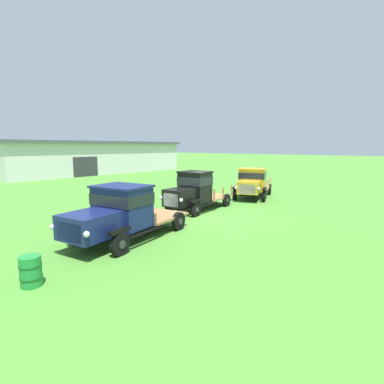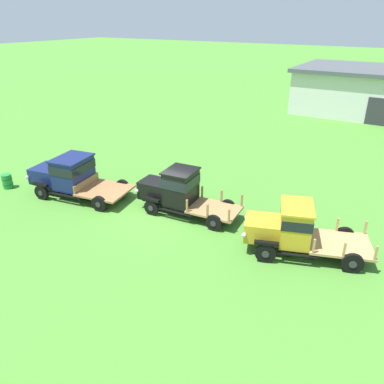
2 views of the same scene
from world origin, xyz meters
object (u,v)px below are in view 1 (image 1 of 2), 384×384
object	(u,v)px
farm_shed	(92,157)
vintage_truck_foreground_near	(118,213)
vintage_truck_midrow_center	(252,183)
oil_drum_beside_row	(31,271)
vintage_truck_second_in_line	(193,191)

from	to	relation	value
farm_shed	vintage_truck_foreground_near	distance (m)	33.30
vintage_truck_midrow_center	oil_drum_beside_row	xyz separation A→B (m)	(-15.70, -2.22, -0.71)
vintage_truck_foreground_near	vintage_truck_second_in_line	xyz separation A→B (m)	(6.04, 1.34, 0.03)
vintage_truck_foreground_near	vintage_truck_second_in_line	distance (m)	6.19
vintage_truck_second_in_line	vintage_truck_midrow_center	xyz separation A→B (m)	(5.88, -0.47, -0.06)
vintage_truck_foreground_near	oil_drum_beside_row	xyz separation A→B (m)	(-3.78, -1.34, -0.74)
vintage_truck_foreground_near	vintage_truck_midrow_center	xyz separation A→B (m)	(11.92, 0.87, -0.03)
farm_shed	vintage_truck_foreground_near	bearing A→B (deg)	-119.77
vintage_truck_second_in_line	vintage_truck_midrow_center	size ratio (longest dim) A/B	0.99
vintage_truck_second_in_line	oil_drum_beside_row	distance (m)	10.21
farm_shed	vintage_truck_midrow_center	distance (m)	28.42
vintage_truck_second_in_line	oil_drum_beside_row	bearing A→B (deg)	-164.71
farm_shed	vintage_truck_second_in_line	bearing A→B (deg)	-110.84
vintage_truck_second_in_line	oil_drum_beside_row	world-z (taller)	vintage_truck_second_in_line
vintage_truck_midrow_center	farm_shed	bearing A→B (deg)	80.66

